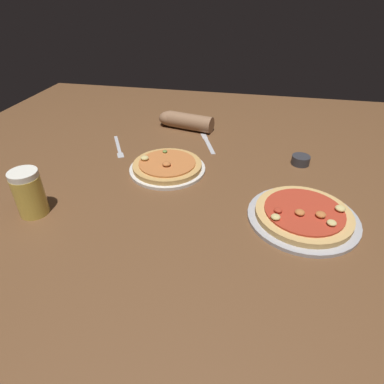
# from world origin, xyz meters

# --- Properties ---
(ground_plane) EXTENTS (2.40, 2.40, 0.03)m
(ground_plane) POSITION_xyz_m (0.00, 0.00, -0.01)
(ground_plane) COLOR brown
(pizza_plate_near) EXTENTS (0.34, 0.34, 0.05)m
(pizza_plate_near) POSITION_xyz_m (0.36, -0.05, 0.02)
(pizza_plate_near) COLOR #B2B2B7
(pizza_plate_near) RESTS_ON ground_plane
(pizza_plate_far) EXTENTS (0.29, 0.29, 0.05)m
(pizza_plate_far) POSITION_xyz_m (-0.13, 0.16, 0.02)
(pizza_plate_far) COLOR silver
(pizza_plate_far) RESTS_ON ground_plane
(beer_mug_dark) EXTENTS (0.14, 0.09, 0.15)m
(beer_mug_dark) POSITION_xyz_m (-0.47, -0.18, 0.07)
(beer_mug_dark) COLOR gold
(beer_mug_dark) RESTS_ON ground_plane
(ramekin_sauce) EXTENTS (0.07, 0.07, 0.04)m
(ramekin_sauce) POSITION_xyz_m (0.38, 0.31, 0.02)
(ramekin_sauce) COLOR #333338
(ramekin_sauce) RESTS_ON ground_plane
(fork_left) EXTENTS (0.12, 0.20, 0.01)m
(fork_left) POSITION_xyz_m (-0.39, 0.31, 0.00)
(fork_left) COLOR silver
(fork_left) RESTS_ON ground_plane
(knife_right) EXTENTS (0.10, 0.21, 0.01)m
(knife_right) POSITION_xyz_m (-0.02, 0.43, 0.00)
(knife_right) COLOR silver
(knife_right) RESTS_ON ground_plane
(diner_arm) EXTENTS (0.28, 0.13, 0.08)m
(diner_arm) POSITION_xyz_m (-0.16, 0.58, 0.04)
(diner_arm) COLOR #936B4C
(diner_arm) RESTS_ON ground_plane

